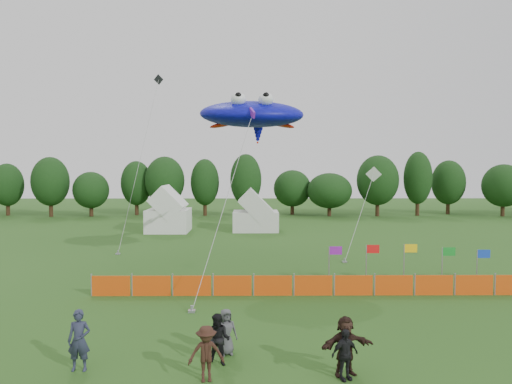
{
  "coord_description": "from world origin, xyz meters",
  "views": [
    {
      "loc": [
        -0.18,
        -15.1,
        6.31
      ],
      "look_at": [
        0.0,
        6.0,
        5.2
      ],
      "focal_mm": 32.0,
      "sensor_mm": 36.0,
      "label": 1
    }
  ],
  "objects_px": {
    "tent_left": "(169,213)",
    "spectator_c": "(206,354)",
    "spectator_f": "(345,346)",
    "spectator_e": "(226,332)",
    "barrier_fence": "(313,285)",
    "spectator_a": "(79,340)",
    "tent_right": "(256,215)",
    "stingray_kite": "(253,115)",
    "spectator_b": "(218,340)",
    "spectator_d": "(345,354)"
  },
  "relations": [
    {
      "from": "spectator_c",
      "to": "stingray_kite",
      "type": "bearing_deg",
      "value": 76.14
    },
    {
      "from": "spectator_d",
      "to": "stingray_kite",
      "type": "distance_m",
      "value": 17.32
    },
    {
      "from": "stingray_kite",
      "to": "tent_left",
      "type": "bearing_deg",
      "value": 115.89
    },
    {
      "from": "spectator_b",
      "to": "stingray_kite",
      "type": "relative_size",
      "value": 0.1
    },
    {
      "from": "spectator_d",
      "to": "stingray_kite",
      "type": "height_order",
      "value": "stingray_kite"
    },
    {
      "from": "spectator_e",
      "to": "spectator_f",
      "type": "height_order",
      "value": "spectator_f"
    },
    {
      "from": "spectator_a",
      "to": "stingray_kite",
      "type": "bearing_deg",
      "value": 66.26
    },
    {
      "from": "tent_right",
      "to": "barrier_fence",
      "type": "height_order",
      "value": "tent_right"
    },
    {
      "from": "tent_right",
      "to": "spectator_f",
      "type": "relative_size",
      "value": 2.53
    },
    {
      "from": "tent_left",
      "to": "spectator_c",
      "type": "bearing_deg",
      "value": -77.75
    },
    {
      "from": "spectator_a",
      "to": "spectator_c",
      "type": "height_order",
      "value": "spectator_a"
    },
    {
      "from": "tent_left",
      "to": "barrier_fence",
      "type": "distance_m",
      "value": 25.56
    },
    {
      "from": "barrier_fence",
      "to": "spectator_f",
      "type": "bearing_deg",
      "value": -91.22
    },
    {
      "from": "tent_left",
      "to": "spectator_b",
      "type": "xyz_separation_m",
      "value": [
        7.21,
        -30.83,
        -1.02
      ]
    },
    {
      "from": "tent_left",
      "to": "spectator_b",
      "type": "height_order",
      "value": "tent_left"
    },
    {
      "from": "spectator_b",
      "to": "spectator_d",
      "type": "distance_m",
      "value": 3.99
    },
    {
      "from": "tent_left",
      "to": "spectator_a",
      "type": "relative_size",
      "value": 2.17
    },
    {
      "from": "stingray_kite",
      "to": "barrier_fence",
      "type": "bearing_deg",
      "value": -62.41
    },
    {
      "from": "tent_left",
      "to": "stingray_kite",
      "type": "xyz_separation_m",
      "value": [
        8.34,
        -17.18,
        7.66
      ]
    },
    {
      "from": "spectator_b",
      "to": "spectator_e",
      "type": "relative_size",
      "value": 1.06
    },
    {
      "from": "barrier_fence",
      "to": "spectator_c",
      "type": "distance_m",
      "value": 10.07
    },
    {
      "from": "tent_left",
      "to": "spectator_a",
      "type": "height_order",
      "value": "tent_left"
    },
    {
      "from": "spectator_a",
      "to": "spectator_b",
      "type": "bearing_deg",
      "value": 2.26
    },
    {
      "from": "spectator_e",
      "to": "spectator_f",
      "type": "relative_size",
      "value": 0.86
    },
    {
      "from": "tent_right",
      "to": "spectator_e",
      "type": "relative_size",
      "value": 2.95
    },
    {
      "from": "spectator_b",
      "to": "spectator_d",
      "type": "bearing_deg",
      "value": -0.01
    },
    {
      "from": "spectator_a",
      "to": "spectator_b",
      "type": "height_order",
      "value": "spectator_a"
    },
    {
      "from": "spectator_a",
      "to": "spectator_b",
      "type": "xyz_separation_m",
      "value": [
        4.3,
        0.36,
        -0.13
      ]
    },
    {
      "from": "spectator_a",
      "to": "spectator_c",
      "type": "bearing_deg",
      "value": -13.14
    },
    {
      "from": "barrier_fence",
      "to": "spectator_a",
      "type": "relative_size",
      "value": 11.46
    },
    {
      "from": "tent_left",
      "to": "spectator_c",
      "type": "relative_size",
      "value": 2.49
    },
    {
      "from": "spectator_e",
      "to": "stingray_kite",
      "type": "bearing_deg",
      "value": 65.57
    },
    {
      "from": "spectator_b",
      "to": "spectator_f",
      "type": "relative_size",
      "value": 0.91
    },
    {
      "from": "barrier_fence",
      "to": "spectator_f",
      "type": "xyz_separation_m",
      "value": [
        -0.18,
        -8.69,
        0.41
      ]
    },
    {
      "from": "tent_left",
      "to": "spectator_a",
      "type": "xyz_separation_m",
      "value": [
        2.91,
        -31.19,
        -0.89
      ]
    },
    {
      "from": "barrier_fence",
      "to": "spectator_f",
      "type": "relative_size",
      "value": 12.08
    },
    {
      "from": "spectator_a",
      "to": "spectator_e",
      "type": "relative_size",
      "value": 1.23
    },
    {
      "from": "spectator_e",
      "to": "spectator_a",
      "type": "bearing_deg",
      "value": 174.62
    },
    {
      "from": "spectator_a",
      "to": "stingray_kite",
      "type": "relative_size",
      "value": 0.12
    },
    {
      "from": "spectator_a",
      "to": "spectator_d",
      "type": "bearing_deg",
      "value": -7.41
    },
    {
      "from": "tent_left",
      "to": "spectator_c",
      "type": "distance_m",
      "value": 32.7
    },
    {
      "from": "stingray_kite",
      "to": "tent_right",
      "type": "bearing_deg",
      "value": 88.97
    },
    {
      "from": "tent_left",
      "to": "spectator_e",
      "type": "height_order",
      "value": "tent_left"
    },
    {
      "from": "spectator_b",
      "to": "stingray_kite",
      "type": "bearing_deg",
      "value": 100.61
    },
    {
      "from": "tent_right",
      "to": "spectator_a",
      "type": "distance_m",
      "value": 32.2
    },
    {
      "from": "tent_left",
      "to": "spectator_f",
      "type": "height_order",
      "value": "tent_left"
    },
    {
      "from": "spectator_e",
      "to": "barrier_fence",
      "type": "bearing_deg",
      "value": 40.92
    },
    {
      "from": "barrier_fence",
      "to": "stingray_kite",
      "type": "xyz_separation_m",
      "value": [
        -2.98,
        5.7,
        9.01
      ]
    },
    {
      "from": "tent_right",
      "to": "spectator_a",
      "type": "relative_size",
      "value": 2.4
    },
    {
      "from": "spectator_c",
      "to": "spectator_f",
      "type": "xyz_separation_m",
      "value": [
        4.2,
        0.37,
        0.07
      ]
    }
  ]
}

